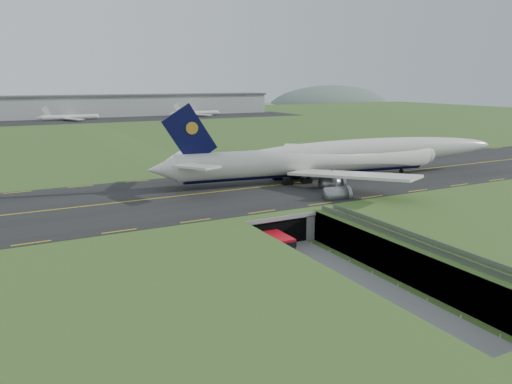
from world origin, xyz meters
TOP-DOWN VIEW (x-y plane):
  - ground at (0.00, 0.00)m, footprint 900.00×900.00m
  - airfield_deck at (0.00, 0.00)m, footprint 800.00×800.00m
  - trench_road at (0.00, -7.50)m, footprint 12.00×75.00m
  - taxiway at (0.00, 33.00)m, footprint 800.00×44.00m
  - tunnel_portal at (0.00, 16.71)m, footprint 17.00×22.30m
  - guideway at (11.00, -19.11)m, footprint 3.00×53.00m
  - jumbo_jet at (31.74, 33.50)m, footprint 101.06×63.42m
  - shuttle_tram at (-2.41, 4.99)m, footprint 3.42×8.51m
  - cargo_terminal at (-0.01, 299.41)m, footprint 320.00×67.00m
  - distant_hills at (64.38, 430.00)m, footprint 700.00×91.00m

SIDE VIEW (x-z plane):
  - distant_hills at x=64.38m, z-range -34.00..26.00m
  - ground at x=0.00m, z-range 0.00..0.00m
  - trench_road at x=0.00m, z-range 0.00..0.20m
  - shuttle_tram at x=-2.41m, z-range 0.16..3.58m
  - airfield_deck at x=0.00m, z-range 0.00..6.00m
  - tunnel_portal at x=0.00m, z-range 0.33..6.33m
  - guideway at x=11.00m, z-range 1.80..8.85m
  - taxiway at x=0.00m, z-range 6.00..6.18m
  - jumbo_jet at x=31.74m, z-range 1.13..22.28m
  - cargo_terminal at x=-0.01m, z-range 6.16..21.76m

